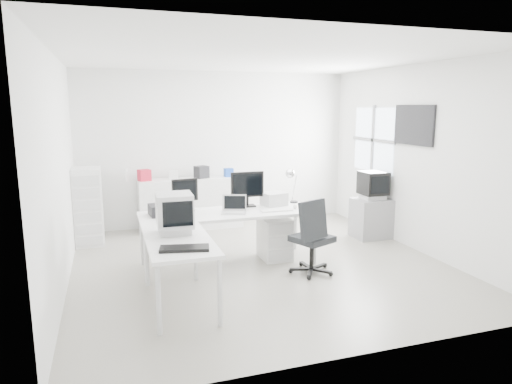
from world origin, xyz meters
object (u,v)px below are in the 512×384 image
object	(u,v)px
filing_cabinet	(88,207)
laser_printer	(274,199)
lcd_monitor_small	(185,195)
side_desk	(180,272)
laptop	(234,205)
office_chair	(312,235)
drawer_pedestal	(275,238)
crt_tv	(373,186)
lcd_monitor_large	(247,189)
crt_monitor	(174,211)
inkjet_printer	(165,210)
tv_cabinet	(372,218)
main_desk	(229,238)
sideboard	(191,204)

from	to	relation	value
filing_cabinet	laser_printer	bearing A→B (deg)	-28.00
lcd_monitor_small	filing_cabinet	size ratio (longest dim) A/B	0.37
side_desk	laptop	world-z (taller)	laptop
laptop	office_chair	world-z (taller)	office_chair
side_desk	drawer_pedestal	size ratio (longest dim) A/B	2.33
laptop	crt_tv	world-z (taller)	crt_tv
lcd_monitor_large	crt_monitor	distance (m)	1.63
lcd_monitor_small	crt_monitor	size ratio (longest dim) A/B	0.89
lcd_monitor_large	inkjet_printer	bearing A→B (deg)	-172.40
lcd_monitor_small	crt_monitor	distance (m)	1.14
drawer_pedestal	tv_cabinet	bearing A→B (deg)	14.78
main_desk	tv_cabinet	xyz separation A→B (m)	(2.63, 0.56, -0.05)
main_desk	tv_cabinet	size ratio (longest dim) A/B	3.65
laser_printer	sideboard	bearing A→B (deg)	104.72
tv_cabinet	lcd_monitor_small	bearing A→B (deg)	-174.45
inkjet_printer	filing_cabinet	distance (m)	1.84
drawer_pedestal	sideboard	bearing A→B (deg)	112.90
side_desk	crt_tv	xyz separation A→B (m)	(3.48, 1.66, 0.51)
filing_cabinet	inkjet_printer	bearing A→B (deg)	-55.99
office_chair	drawer_pedestal	bearing A→B (deg)	86.82
side_desk	filing_cabinet	distance (m)	2.91
main_desk	lcd_monitor_large	distance (m)	0.76
lcd_monitor_small	drawer_pedestal	bearing A→B (deg)	-17.39
main_desk	crt_monitor	world-z (taller)	crt_monitor
office_chair	crt_tv	world-z (taller)	crt_tv
drawer_pedestal	crt_tv	size ratio (longest dim) A/B	1.20
lcd_monitor_large	office_chair	size ratio (longest dim) A/B	0.49
filing_cabinet	side_desk	bearing A→B (deg)	-69.37
inkjet_printer	crt_monitor	size ratio (longest dim) A/B	0.78
crt_monitor	laptop	bearing A→B (deg)	42.12
office_chair	sideboard	distance (m)	2.95
crt_monitor	office_chair	distance (m)	1.88
main_desk	lcd_monitor_large	size ratio (longest dim) A/B	4.77
office_chair	crt_monitor	bearing A→B (deg)	162.81
lcd_monitor_small	lcd_monitor_large	world-z (taller)	lcd_monitor_large
tv_cabinet	filing_cabinet	size ratio (longest dim) A/B	0.53
crt_monitor	sideboard	size ratio (longest dim) A/B	0.28
drawer_pedestal	sideboard	distance (m)	2.19
lcd_monitor_large	laser_printer	xyz separation A→B (m)	(0.40, -0.03, -0.16)
lcd_monitor_small	crt_tv	xyz separation A→B (m)	(3.18, 0.31, -0.09)
laptop	drawer_pedestal	bearing A→B (deg)	32.79
tv_cabinet	crt_tv	distance (m)	0.55
lcd_monitor_small	sideboard	distance (m)	1.93
lcd_monitor_large	laptop	xyz separation A→B (m)	(-0.30, -0.35, -0.14)
laser_printer	office_chair	xyz separation A→B (m)	(0.21, -0.88, -0.33)
tv_cabinet	crt_tv	bearing A→B (deg)	0.00
inkjet_printer	office_chair	xyz separation A→B (m)	(1.81, -0.76, -0.31)
main_desk	crt_tv	distance (m)	2.73
sideboard	laptop	bearing A→B (deg)	-84.68
main_desk	side_desk	size ratio (longest dim) A/B	1.71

